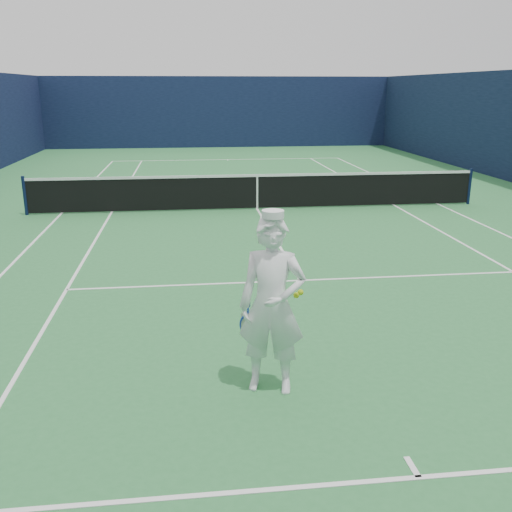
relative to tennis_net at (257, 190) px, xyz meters
The scene contains 5 objects.
ground 0.55m from the tennis_net, ahead, with size 80.00×80.00×0.00m, color #2B733A.
court_markings 0.55m from the tennis_net, ahead, with size 11.03×23.83×0.01m.
windscreen_fence 1.45m from the tennis_net, ahead, with size 20.12×36.12×4.00m.
tennis_net is the anchor object (origin of this frame).
tennis_player 10.21m from the tennis_net, 96.08° to the right, with size 0.85×0.69×2.11m.
Camera 1 is at (-1.97, -16.01, 3.36)m, focal length 40.00 mm.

